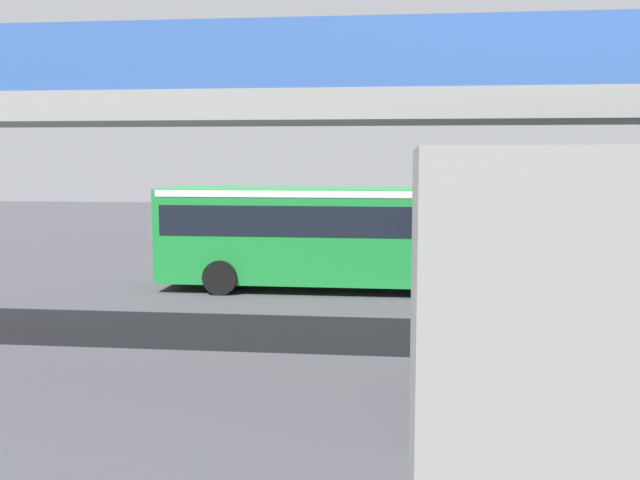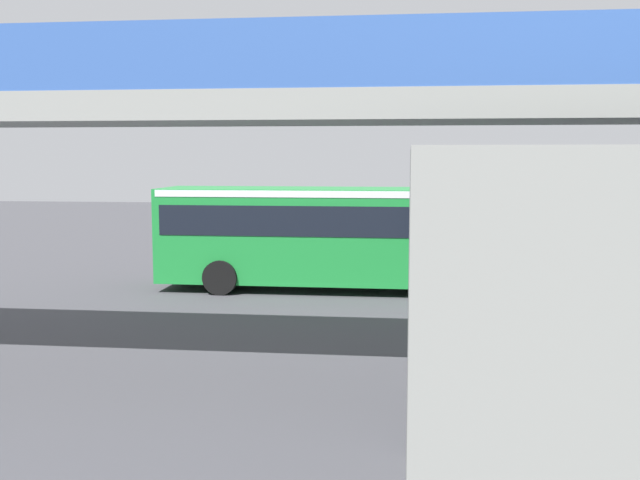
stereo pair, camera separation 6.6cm
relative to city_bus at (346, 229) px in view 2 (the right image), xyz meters
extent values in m
plane|color=#424247|center=(-0.05, -1.44, -1.88)|extent=(80.00, 80.00, 0.00)
cube|color=#1E8C38|center=(-0.01, 0.00, -0.17)|extent=(11.50, 2.55, 2.86)
cube|color=black|center=(-0.01, 0.00, 0.35)|extent=(11.04, 2.59, 0.90)
cube|color=white|center=(-0.01, 0.00, 1.15)|extent=(11.27, 2.58, 0.20)
cube|color=black|center=(5.76, 0.00, 0.18)|extent=(0.04, 2.24, 1.20)
cylinder|color=black|center=(3.67, 1.27, -1.36)|extent=(1.04, 0.30, 1.04)
cylinder|color=black|center=(3.67, -1.27, -1.36)|extent=(1.04, 0.30, 1.04)
cylinder|color=black|center=(-3.69, 1.27, -1.36)|extent=(1.04, 0.30, 1.04)
cylinder|color=black|center=(-3.69, -1.27, -1.36)|extent=(1.04, 0.30, 1.04)
cylinder|color=#2D2D38|center=(-0.03, -3.90, -1.46)|extent=(0.32, 0.32, 0.85)
cylinder|color=maroon|center=(-0.03, -3.90, -0.68)|extent=(0.38, 0.38, 0.70)
sphere|color=tan|center=(-0.03, -3.90, -0.20)|extent=(0.22, 0.22, 0.22)
cylinder|color=slate|center=(0.37, -5.97, -0.48)|extent=(0.08, 0.08, 2.80)
cube|color=blue|center=(0.37, -5.97, 0.62)|extent=(0.04, 0.60, 0.60)
cube|color=silver|center=(-4.05, -4.74, -1.88)|extent=(2.00, 0.20, 0.01)
cube|color=silver|center=(-0.05, -4.74, -1.88)|extent=(2.00, 0.20, 0.01)
cube|color=silver|center=(3.95, -4.74, -1.88)|extent=(2.00, 0.20, 0.01)
cube|color=gray|center=(-0.05, 9.44, 3.07)|extent=(31.36, 2.60, 0.50)
cube|color=#3359A5|center=(-0.05, 8.19, 3.87)|extent=(31.36, 0.08, 1.10)
cube|color=#3359A5|center=(-0.05, 10.69, 3.87)|extent=(31.36, 0.08, 1.10)
camera|label=1|loc=(-1.83, 22.48, 2.24)|focal=41.33mm
camera|label=2|loc=(-1.89, 22.47, 2.24)|focal=41.33mm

